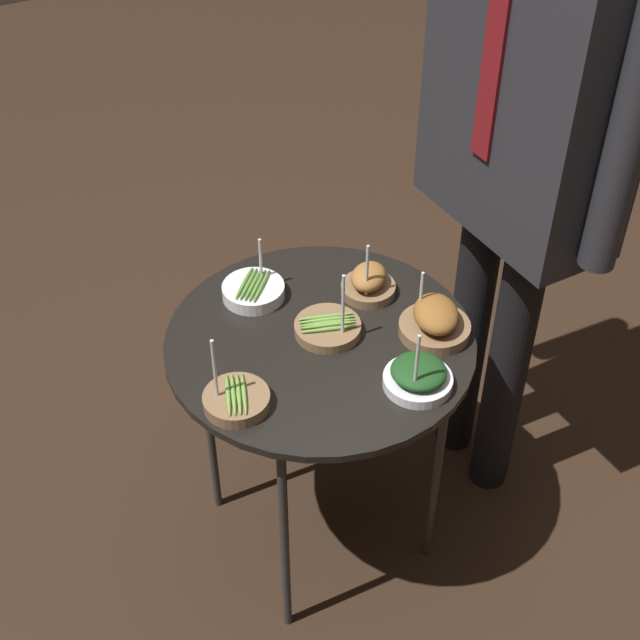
{
  "coord_description": "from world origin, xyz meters",
  "views": [
    {
      "loc": [
        1.24,
        -0.69,
        1.93
      ],
      "look_at": [
        0.0,
        0.0,
        0.72
      ],
      "focal_mm": 50.0,
      "sensor_mm": 36.0,
      "label": 1
    }
  ],
  "objects_px": {
    "waiter_figure": "(524,128)",
    "bowl_roast_far_rim": "(435,321)",
    "bowl_roast_front_center": "(368,283)",
    "bowl_asparagus_mid_right": "(328,328)",
    "serving_cart": "(320,354)",
    "bowl_spinach_mid_left": "(418,376)",
    "bowl_asparagus_back_left": "(236,399)",
    "bowl_asparagus_near_rim": "(253,290)"
  },
  "relations": [
    {
      "from": "bowl_asparagus_mid_right",
      "to": "bowl_roast_front_center",
      "type": "distance_m",
      "value": 0.16
    },
    {
      "from": "serving_cart",
      "to": "bowl_spinach_mid_left",
      "type": "height_order",
      "value": "bowl_spinach_mid_left"
    },
    {
      "from": "bowl_asparagus_back_left",
      "to": "bowl_asparagus_near_rim",
      "type": "distance_m",
      "value": 0.34
    },
    {
      "from": "serving_cart",
      "to": "bowl_asparagus_near_rim",
      "type": "xyz_separation_m",
      "value": [
        -0.2,
        -0.06,
        0.06
      ]
    },
    {
      "from": "bowl_asparagus_near_rim",
      "to": "waiter_figure",
      "type": "relative_size",
      "value": 0.09
    },
    {
      "from": "serving_cart",
      "to": "bowl_roast_front_center",
      "type": "relative_size",
      "value": 4.28
    },
    {
      "from": "bowl_roast_far_rim",
      "to": "waiter_figure",
      "type": "height_order",
      "value": "waiter_figure"
    },
    {
      "from": "serving_cart",
      "to": "bowl_asparagus_mid_right",
      "type": "height_order",
      "value": "bowl_asparagus_mid_right"
    },
    {
      "from": "bowl_roast_front_center",
      "to": "bowl_asparagus_mid_right",
      "type": "bearing_deg",
      "value": -63.5
    },
    {
      "from": "bowl_roast_far_rim",
      "to": "waiter_figure",
      "type": "distance_m",
      "value": 0.44
    },
    {
      "from": "bowl_asparagus_near_rim",
      "to": "bowl_spinach_mid_left",
      "type": "xyz_separation_m",
      "value": [
        0.42,
        0.16,
        0.01
      ]
    },
    {
      "from": "bowl_roast_far_rim",
      "to": "bowl_asparagus_mid_right",
      "type": "bearing_deg",
      "value": -119.96
    },
    {
      "from": "bowl_asparagus_back_left",
      "to": "bowl_spinach_mid_left",
      "type": "relative_size",
      "value": 1.02
    },
    {
      "from": "bowl_asparagus_mid_right",
      "to": "waiter_figure",
      "type": "relative_size",
      "value": 0.11
    },
    {
      "from": "bowl_roast_front_center",
      "to": "bowl_roast_far_rim",
      "type": "relative_size",
      "value": 1.01
    },
    {
      "from": "serving_cart",
      "to": "bowl_asparagus_mid_right",
      "type": "distance_m",
      "value": 0.07
    },
    {
      "from": "serving_cart",
      "to": "bowl_roast_far_rim",
      "type": "distance_m",
      "value": 0.26
    },
    {
      "from": "bowl_roast_front_center",
      "to": "bowl_spinach_mid_left",
      "type": "distance_m",
      "value": 0.31
    },
    {
      "from": "bowl_asparagus_back_left",
      "to": "bowl_roast_far_rim",
      "type": "relative_size",
      "value": 1.1
    },
    {
      "from": "bowl_asparagus_mid_right",
      "to": "bowl_roast_far_rim",
      "type": "bearing_deg",
      "value": 60.04
    },
    {
      "from": "bowl_asparagus_mid_right",
      "to": "bowl_spinach_mid_left",
      "type": "xyz_separation_m",
      "value": [
        0.23,
        0.08,
        0.01
      ]
    },
    {
      "from": "bowl_roast_far_rim",
      "to": "bowl_roast_front_center",
      "type": "bearing_deg",
      "value": -164.66
    },
    {
      "from": "bowl_asparagus_mid_right",
      "to": "bowl_roast_far_rim",
      "type": "distance_m",
      "value": 0.23
    },
    {
      "from": "waiter_figure",
      "to": "bowl_asparagus_near_rim",
      "type": "bearing_deg",
      "value": -109.18
    },
    {
      "from": "bowl_asparagus_back_left",
      "to": "bowl_roast_front_center",
      "type": "bearing_deg",
      "value": 112.82
    },
    {
      "from": "bowl_asparagus_mid_right",
      "to": "bowl_spinach_mid_left",
      "type": "bearing_deg",
      "value": 18.82
    },
    {
      "from": "serving_cart",
      "to": "bowl_asparagus_mid_right",
      "type": "relative_size",
      "value": 3.83
    },
    {
      "from": "bowl_roast_front_center",
      "to": "waiter_figure",
      "type": "xyz_separation_m",
      "value": [
        0.08,
        0.32,
        0.34
      ]
    },
    {
      "from": "bowl_asparagus_back_left",
      "to": "bowl_spinach_mid_left",
      "type": "distance_m",
      "value": 0.36
    },
    {
      "from": "bowl_spinach_mid_left",
      "to": "bowl_roast_far_rim",
      "type": "height_order",
      "value": "bowl_spinach_mid_left"
    },
    {
      "from": "bowl_asparagus_mid_right",
      "to": "bowl_roast_front_center",
      "type": "height_order",
      "value": "bowl_asparagus_mid_right"
    },
    {
      "from": "bowl_asparagus_back_left",
      "to": "bowl_roast_far_rim",
      "type": "bearing_deg",
      "value": 88.23
    },
    {
      "from": "bowl_roast_front_center",
      "to": "waiter_figure",
      "type": "bearing_deg",
      "value": 76.72
    },
    {
      "from": "serving_cart",
      "to": "bowl_asparagus_mid_right",
      "type": "bearing_deg",
      "value": 105.55
    },
    {
      "from": "bowl_roast_front_center",
      "to": "bowl_roast_far_rim",
      "type": "xyz_separation_m",
      "value": [
        0.19,
        0.05,
        0.0
      ]
    },
    {
      "from": "bowl_asparagus_near_rim",
      "to": "waiter_figure",
      "type": "xyz_separation_m",
      "value": [
        0.19,
        0.55,
        0.35
      ]
    },
    {
      "from": "bowl_roast_front_center",
      "to": "bowl_asparagus_near_rim",
      "type": "distance_m",
      "value": 0.26
    },
    {
      "from": "waiter_figure",
      "to": "serving_cart",
      "type": "bearing_deg",
      "value": -89.55
    },
    {
      "from": "serving_cart",
      "to": "bowl_roast_front_center",
      "type": "bearing_deg",
      "value": 115.11
    },
    {
      "from": "bowl_asparagus_back_left",
      "to": "bowl_roast_far_rim",
      "type": "xyz_separation_m",
      "value": [
        0.01,
        0.46,
        0.02
      ]
    },
    {
      "from": "waiter_figure",
      "to": "bowl_roast_far_rim",
      "type": "bearing_deg",
      "value": -67.52
    },
    {
      "from": "bowl_roast_front_center",
      "to": "bowl_roast_far_rim",
      "type": "bearing_deg",
      "value": 15.34
    }
  ]
}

